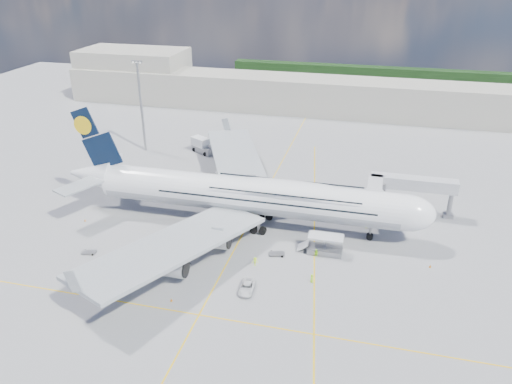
% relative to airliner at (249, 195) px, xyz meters
% --- Properties ---
extents(ground, '(300.00, 300.00, 0.00)m').
position_rel_airliner_xyz_m(ground, '(-0.26, -10.00, -6.87)').
color(ground, gray).
rests_on(ground, ground).
extents(taxi_line_main, '(0.25, 220.00, 0.01)m').
position_rel_airliner_xyz_m(taxi_line_main, '(-0.26, -10.00, -6.86)').
color(taxi_line_main, yellow).
rests_on(taxi_line_main, ground).
extents(taxi_line_cross, '(120.00, 0.25, 0.01)m').
position_rel_airliner_xyz_m(taxi_line_cross, '(-0.26, -30.00, -6.86)').
color(taxi_line_cross, yellow).
rests_on(taxi_line_cross, ground).
extents(taxi_line_diag, '(14.16, 99.06, 0.01)m').
position_rel_airliner_xyz_m(taxi_line_diag, '(13.74, -0.00, -6.86)').
color(taxi_line_diag, yellow).
rests_on(taxi_line_diag, ground).
extents(airliner, '(77.26, 79.15, 23.71)m').
position_rel_airliner_xyz_m(airliner, '(0.00, 0.00, 0.00)').
color(airliner, white).
rests_on(airliner, ground).
extents(jet_bridge, '(18.80, 12.10, 8.50)m').
position_rel_airliner_xyz_m(jet_bridge, '(29.55, 10.94, -0.02)').
color(jet_bridge, '#B7B7BC').
rests_on(jet_bridge, ground).
extents(cargo_loader, '(8.53, 3.20, 3.67)m').
position_rel_airliner_xyz_m(cargo_loader, '(16.56, -7.11, -5.62)').
color(cargo_loader, silver).
rests_on(cargo_loader, ground).
extents(light_mast, '(3.00, 0.70, 25.50)m').
position_rel_airliner_xyz_m(light_mast, '(-40.26, 35.00, 6.34)').
color(light_mast, gray).
rests_on(light_mast, ground).
extents(terminal, '(180.00, 16.00, 12.00)m').
position_rel_airliner_xyz_m(terminal, '(-0.26, 85.00, -0.87)').
color(terminal, '#B2AD9E').
rests_on(terminal, ground).
extents(hangar, '(40.00, 22.00, 18.00)m').
position_rel_airliner_xyz_m(hangar, '(-70.26, 90.00, 2.13)').
color(hangar, '#B2AD9E').
rests_on(hangar, ground).
extents(tree_line, '(160.00, 6.00, 8.00)m').
position_rel_airliner_xyz_m(tree_line, '(39.74, 130.00, -2.87)').
color(tree_line, '#193814').
rests_on(tree_line, ground).
extents(dolly_row_a, '(3.00, 2.16, 0.40)m').
position_rel_airliner_xyz_m(dolly_row_a, '(-15.85, -15.78, -6.56)').
color(dolly_row_a, gray).
rests_on(dolly_row_a, ground).
extents(dolly_row_b, '(3.52, 2.55, 0.46)m').
position_rel_airliner_xyz_m(dolly_row_b, '(-7.79, -18.12, -6.51)').
color(dolly_row_b, gray).
rests_on(dolly_row_b, ground).
extents(dolly_row_c, '(3.74, 2.97, 0.48)m').
position_rel_airliner_xyz_m(dolly_row_c, '(-16.25, -14.84, -6.49)').
color(dolly_row_c, gray).
rests_on(dolly_row_c, ground).
extents(dolly_back, '(2.93, 2.05, 0.39)m').
position_rel_airliner_xyz_m(dolly_back, '(-26.63, -18.28, -6.57)').
color(dolly_back, gray).
rests_on(dolly_back, ground).
extents(dolly_nose_far, '(3.24, 2.37, 0.43)m').
position_rel_airliner_xyz_m(dolly_nose_far, '(8.03, -10.16, -6.54)').
color(dolly_nose_far, gray).
rests_on(dolly_nose_far, ground).
extents(dolly_nose_near, '(3.03, 2.12, 0.40)m').
position_rel_airliner_xyz_m(dolly_nose_near, '(13.19, -6.52, -6.56)').
color(dolly_nose_near, gray).
rests_on(dolly_nose_near, ground).
extents(baggage_tug, '(2.62, 1.72, 1.51)m').
position_rel_airliner_xyz_m(baggage_tug, '(-11.01, -18.41, -6.20)').
color(baggage_tug, white).
rests_on(baggage_tug, ground).
extents(catering_truck_inner, '(7.65, 3.13, 4.53)m').
position_rel_airliner_xyz_m(catering_truck_inner, '(-8.78, 15.46, -4.73)').
color(catering_truck_inner, gray).
rests_on(catering_truck_inner, ground).
extents(catering_truck_outer, '(8.12, 6.08, 4.47)m').
position_rel_airliner_xyz_m(catering_truck_outer, '(-23.33, 36.97, -4.79)').
color(catering_truck_outer, gray).
rests_on(catering_truck_outer, ground).
extents(service_van, '(2.57, 5.06, 1.37)m').
position_rel_airliner_xyz_m(service_van, '(5.43, -22.18, -6.18)').
color(service_van, silver).
rests_on(service_van, ground).
extents(crew_nose, '(0.67, 0.63, 1.54)m').
position_rel_airliner_xyz_m(crew_nose, '(24.00, 4.21, -6.10)').
color(crew_nose, '#C8E317').
rests_on(crew_nose, ground).
extents(crew_loader, '(0.99, 0.90, 1.66)m').
position_rel_airliner_xyz_m(crew_loader, '(15.36, -9.09, -6.04)').
color(crew_loader, '#A7FE1A').
rests_on(crew_loader, ground).
extents(crew_wing, '(0.61, 1.18, 1.93)m').
position_rel_airliner_xyz_m(crew_wing, '(-12.47, -15.53, -5.90)').
color(crew_wing, '#E5F91A').
rests_on(crew_wing, ground).
extents(crew_van, '(0.83, 0.94, 1.62)m').
position_rel_airliner_xyz_m(crew_van, '(15.68, -17.10, -6.06)').
color(crew_van, '#ABF71A').
rests_on(crew_van, ground).
extents(crew_tug, '(1.27, 0.97, 1.74)m').
position_rel_airliner_xyz_m(crew_tug, '(4.94, -14.57, -6.00)').
color(crew_tug, '#CFFB1A').
rests_on(crew_tug, ground).
extents(cone_nose, '(0.44, 0.44, 0.56)m').
position_rel_airliner_xyz_m(cone_nose, '(35.86, -7.34, -6.60)').
color(cone_nose, orange).
rests_on(cone_nose, ground).
extents(cone_wing_left_inner, '(0.45, 0.45, 0.57)m').
position_rel_airliner_xyz_m(cone_wing_left_inner, '(-4.26, 8.78, -6.59)').
color(cone_wing_left_inner, orange).
rests_on(cone_wing_left_inner, ground).
extents(cone_wing_left_outer, '(0.43, 0.43, 0.55)m').
position_rel_airliner_xyz_m(cone_wing_left_outer, '(-14.22, 20.81, -6.61)').
color(cone_wing_left_outer, orange).
rests_on(cone_wing_left_outer, ground).
extents(cone_wing_right_inner, '(0.44, 0.44, 0.56)m').
position_rel_airliner_xyz_m(cone_wing_right_inner, '(-11.40, -17.88, -6.60)').
color(cone_wing_right_inner, orange).
rests_on(cone_wing_right_inner, ground).
extents(cone_wing_right_outer, '(0.40, 0.40, 0.51)m').
position_rel_airliner_xyz_m(cone_wing_right_outer, '(-5.84, -27.85, -6.62)').
color(cone_wing_right_outer, orange).
rests_on(cone_wing_right_outer, ground).
extents(cone_tail, '(0.39, 0.39, 0.49)m').
position_rel_airliner_xyz_m(cone_tail, '(-34.20, -7.22, -6.63)').
color(cone_tail, orange).
rests_on(cone_tail, ground).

